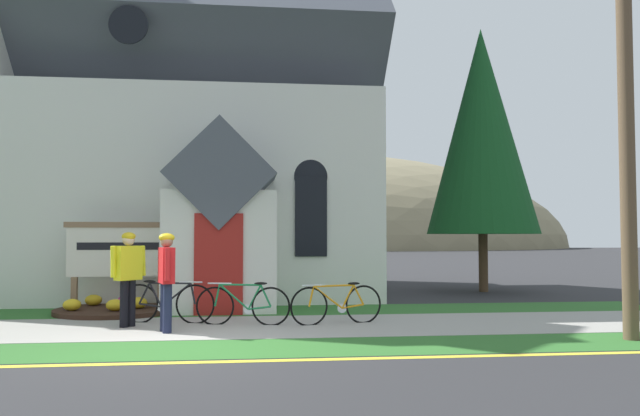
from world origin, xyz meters
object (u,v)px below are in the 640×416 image
at_px(cyclist_in_green_jersey, 166,274).
at_px(bicycle_white, 243,305).
at_px(cyclist_in_red_jersey, 128,271).
at_px(roadside_conifer, 482,131).
at_px(utility_pole, 618,26).
at_px(bicycle_blue, 167,302).
at_px(bicycle_green, 337,304).
at_px(church_sign, 118,252).

bearing_deg(cyclist_in_green_jersey, bicycle_white, 29.93).
xyz_separation_m(cyclist_in_red_jersey, roadside_conifer, (8.99, 6.14, 3.76)).
bearing_deg(bicycle_white, roadside_conifer, 41.24).
height_order(bicycle_white, utility_pole, utility_pole).
bearing_deg(bicycle_blue, bicycle_white, -16.41).
bearing_deg(utility_pole, cyclist_in_red_jersey, 164.40).
bearing_deg(bicycle_blue, cyclist_in_red_jersey, -142.85).
bearing_deg(bicycle_green, bicycle_blue, 171.08).
xyz_separation_m(bicycle_blue, cyclist_in_red_jersey, (-0.62, -0.47, 0.61)).
bearing_deg(roadside_conifer, cyclist_in_red_jersey, -145.69).
bearing_deg(bicycle_green, bicycle_white, 177.54).
bearing_deg(roadside_conifer, utility_pole, -96.51).
bearing_deg(utility_pole, bicycle_green, 152.49).
relative_size(bicycle_white, cyclist_in_red_jersey, 1.02).
bearing_deg(cyclist_in_green_jersey, utility_pole, -12.04).
bearing_deg(cyclist_in_red_jersey, bicycle_blue, 37.15).
distance_m(bicycle_white, utility_pole, 7.91).
height_order(bicycle_blue, cyclist_in_green_jersey, cyclist_in_green_jersey).
distance_m(church_sign, roadside_conifer, 10.93).
bearing_deg(bicycle_green, roadside_conifer, 49.75).
xyz_separation_m(bicycle_green, cyclist_in_green_jersey, (-3.01, -0.67, 0.61)).
bearing_deg(cyclist_in_red_jersey, bicycle_white, 1.37).
height_order(utility_pole, roadside_conifer, utility_pole).
relative_size(bicycle_green, roadside_conifer, 0.22).
xyz_separation_m(bicycle_blue, utility_pole, (7.42, -2.71, 4.61)).
height_order(bicycle_green, bicycle_white, bicycle_white).
bearing_deg(church_sign, cyclist_in_red_jersey, -74.37).
bearing_deg(bicycle_blue, church_sign, 123.89).
distance_m(bicycle_green, bicycle_white, 1.73).
distance_m(church_sign, bicycle_blue, 2.48).
distance_m(bicycle_white, roadside_conifer, 10.22).
distance_m(cyclist_in_red_jersey, utility_pole, 9.25).
bearing_deg(utility_pole, bicycle_blue, 159.90).
height_order(bicycle_blue, utility_pole, utility_pole).
xyz_separation_m(church_sign, cyclist_in_green_jersey, (1.43, -3.08, -0.30)).
relative_size(bicycle_green, cyclist_in_red_jersey, 1.04).
xyz_separation_m(bicycle_green, bicycle_white, (-1.73, 0.07, 0.00)).
bearing_deg(bicycle_white, utility_pole, -20.95).
xyz_separation_m(church_sign, bicycle_green, (4.45, -2.41, -0.91)).
bearing_deg(bicycle_green, cyclist_in_green_jersey, -167.52).
xyz_separation_m(bicycle_green, cyclist_in_red_jersey, (-3.78, 0.03, 0.63)).
xyz_separation_m(bicycle_green, roadside_conifer, (5.22, 6.16, 4.39)).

